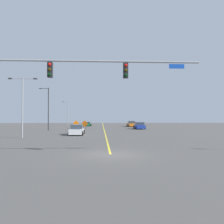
{
  "coord_description": "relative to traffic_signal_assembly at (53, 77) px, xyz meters",
  "views": [
    {
      "loc": [
        -0.67,
        -15.46,
        2.62
      ],
      "look_at": [
        1.13,
        20.35,
        3.41
      ],
      "focal_mm": 35.49,
      "sensor_mm": 36.0,
      "label": 1
    }
  ],
  "objects": [
    {
      "name": "ground",
      "position": [
        3.98,
        0.01,
        -5.36
      ],
      "size": [
        160.5,
        160.5,
        0.0
      ],
      "primitive_type": "plane",
      "color": "#4C4947"
    },
    {
      "name": "road_centre_stripe",
      "position": [
        3.98,
        44.6,
        -5.36
      ],
      "size": [
        0.16,
        89.17,
        0.01
      ],
      "color": "yellow",
      "rests_on": "ground"
    },
    {
      "name": "traffic_signal_assembly",
      "position": [
        0.0,
        0.0,
        0.0
      ],
      "size": [
        15.9,
        0.44,
        7.04
      ],
      "color": "gray",
      "rests_on": "ground"
    },
    {
      "name": "street_lamp_mid_left",
      "position": [
        -7.23,
        54.82,
        -1.19
      ],
      "size": [
        1.83,
        0.24,
        7.53
      ],
      "color": "gray",
      "rests_on": "ground"
    },
    {
      "name": "street_lamp_near_right",
      "position": [
        -7.11,
        28.39,
        -0.78
      ],
      "size": [
        1.88,
        0.24,
        8.33
      ],
      "color": "black",
      "rests_on": "ground"
    },
    {
      "name": "street_lamp_far_left",
      "position": [
        -6.4,
        12.42,
        -0.87
      ],
      "size": [
        3.5,
        0.24,
        7.52
      ],
      "color": "gray",
      "rests_on": "ground"
    },
    {
      "name": "construction_sign_median_near",
      "position": [
        -2.33,
        35.24,
        -4.2
      ],
      "size": [
        1.22,
        0.23,
        1.87
      ],
      "color": "orange",
      "rests_on": "ground"
    },
    {
      "name": "construction_sign_right_shoulder",
      "position": [
        0.01,
        29.8,
        -4.18
      ],
      "size": [
        1.34,
        0.3,
        1.93
      ],
      "color": "orange",
      "rests_on": "ground"
    },
    {
      "name": "construction_sign_median_far",
      "position": [
        -1.58,
        27.96,
        -4.27
      ],
      "size": [
        1.2,
        0.09,
        1.78
      ],
      "color": "orange",
      "rests_on": "ground"
    },
    {
      "name": "car_green_approaching",
      "position": [
        -0.55,
        48.49,
        -4.79
      ],
      "size": [
        2.13,
        4.2,
        1.18
      ],
      "color": "#196B38",
      "rests_on": "ground"
    },
    {
      "name": "car_white_near",
      "position": [
        -0.2,
        17.12,
        -4.68
      ],
      "size": [
        2.03,
        4.43,
        1.49
      ],
      "color": "white",
      "rests_on": "ground"
    },
    {
      "name": "car_orange_mid",
      "position": [
        11.42,
        43.48,
        -4.66
      ],
      "size": [
        2.06,
        4.48,
        1.53
      ],
      "color": "orange",
      "rests_on": "ground"
    },
    {
      "name": "car_blue_distant",
      "position": [
        11.58,
        31.79,
        -4.68
      ],
      "size": [
        2.16,
        4.03,
        1.49
      ],
      "color": "#1E389E",
      "rests_on": "ground"
    }
  ]
}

